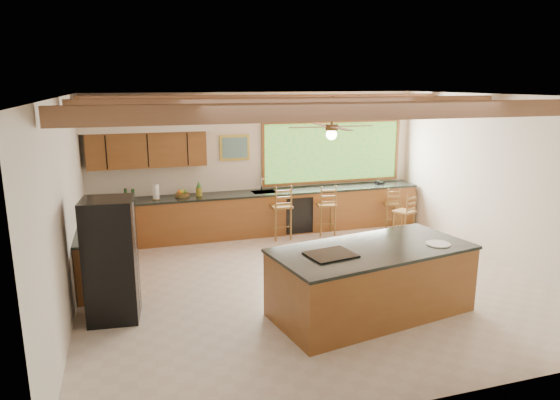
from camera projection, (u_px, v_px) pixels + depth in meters
name	position (u px, v px, depth m)	size (l,w,h in m)	color
ground	(312.00, 283.00, 8.15)	(7.20, 7.20, 0.00)	beige
room_shell	(290.00, 144.00, 8.20)	(7.27, 6.54, 3.02)	beige
counter_run	(230.00, 220.00, 10.15)	(7.12, 3.10, 1.23)	brown
island	(371.00, 280.00, 7.00)	(2.98, 1.78, 0.99)	brown
refrigerator	(111.00, 260.00, 6.76)	(0.73, 0.71, 1.70)	black
bar_stool_a	(327.00, 206.00, 10.58)	(0.44, 0.44, 1.09)	brown
bar_stool_b	(282.00, 207.00, 10.28)	(0.41, 0.41, 1.16)	brown
bar_stool_c	(393.00, 204.00, 11.06)	(0.41, 0.41, 0.95)	brown
bar_stool_d	(406.00, 213.00, 10.21)	(0.47, 0.48, 1.01)	brown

